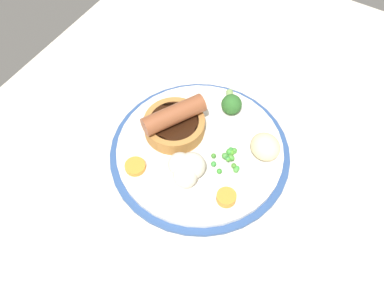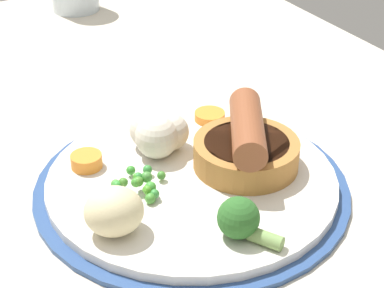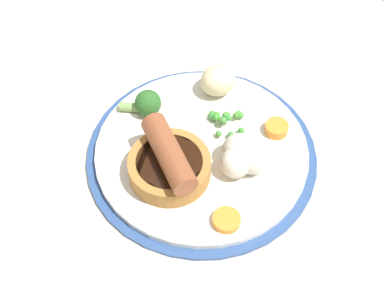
{
  "view_description": "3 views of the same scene",
  "coord_description": "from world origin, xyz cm",
  "px_view_note": "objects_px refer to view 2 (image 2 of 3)",
  "views": [
    {
      "loc": [
        -27.65,
        -16.16,
        60.38
      ],
      "look_at": [
        3.72,
        2.83,
        6.82
      ],
      "focal_mm": 40.0,
      "sensor_mm": 36.0,
      "label": 1
    },
    {
      "loc": [
        47.75,
        -20.19,
        37.25
      ],
      "look_at": [
        4.6,
        2.61,
        7.37
      ],
      "focal_mm": 60.0,
      "sensor_mm": 36.0,
      "label": 2
    },
    {
      "loc": [
        -17.81,
        34.29,
        57.32
      ],
      "look_at": [
        5.81,
        3.41,
        6.06
      ],
      "focal_mm": 50.0,
      "sensor_mm": 36.0,
      "label": 3
    }
  ],
  "objects_px": {
    "sausage_pudding": "(246,147)",
    "potato_chunk_0": "(114,211)",
    "cauliflower_floret": "(158,133)",
    "broccoli_floret_near": "(241,220)",
    "pea_pile": "(141,183)",
    "carrot_slice_0": "(87,161)",
    "carrot_slice_1": "(210,116)",
    "dinner_plate": "(192,183)"
  },
  "relations": [
    {
      "from": "dinner_plate",
      "to": "carrot_slice_1",
      "type": "distance_m",
      "value": 0.11
    },
    {
      "from": "broccoli_floret_near",
      "to": "pea_pile",
      "type": "bearing_deg",
      "value": -6.27
    },
    {
      "from": "dinner_plate",
      "to": "pea_pile",
      "type": "bearing_deg",
      "value": -89.82
    },
    {
      "from": "potato_chunk_0",
      "to": "carrot_slice_0",
      "type": "height_order",
      "value": "potato_chunk_0"
    },
    {
      "from": "cauliflower_floret",
      "to": "broccoli_floret_near",
      "type": "bearing_deg",
      "value": 1.04
    },
    {
      "from": "dinner_plate",
      "to": "cauliflower_floret",
      "type": "distance_m",
      "value": 0.06
    },
    {
      "from": "potato_chunk_0",
      "to": "carrot_slice_0",
      "type": "xyz_separation_m",
      "value": [
        -0.1,
        0.01,
        -0.01
      ]
    },
    {
      "from": "pea_pile",
      "to": "carrot_slice_1",
      "type": "bearing_deg",
      "value": 125.79
    },
    {
      "from": "broccoli_floret_near",
      "to": "carrot_slice_0",
      "type": "height_order",
      "value": "broccoli_floret_near"
    },
    {
      "from": "broccoli_floret_near",
      "to": "potato_chunk_0",
      "type": "height_order",
      "value": "potato_chunk_0"
    },
    {
      "from": "cauliflower_floret",
      "to": "pea_pile",
      "type": "bearing_deg",
      "value": -38.03
    },
    {
      "from": "broccoli_floret_near",
      "to": "carrot_slice_1",
      "type": "bearing_deg",
      "value": -54.09
    },
    {
      "from": "pea_pile",
      "to": "broccoli_floret_near",
      "type": "xyz_separation_m",
      "value": [
        0.09,
        0.05,
        0.01
      ]
    },
    {
      "from": "broccoli_floret_near",
      "to": "cauliflower_floret",
      "type": "height_order",
      "value": "cauliflower_floret"
    },
    {
      "from": "dinner_plate",
      "to": "broccoli_floret_near",
      "type": "distance_m",
      "value": 0.1
    },
    {
      "from": "pea_pile",
      "to": "cauliflower_floret",
      "type": "relative_size",
      "value": 0.93
    },
    {
      "from": "carrot_slice_1",
      "to": "cauliflower_floret",
      "type": "bearing_deg",
      "value": -68.3
    },
    {
      "from": "carrot_slice_1",
      "to": "broccoli_floret_near",
      "type": "bearing_deg",
      "value": -21.86
    },
    {
      "from": "cauliflower_floret",
      "to": "potato_chunk_0",
      "type": "height_order",
      "value": "cauliflower_floret"
    },
    {
      "from": "pea_pile",
      "to": "potato_chunk_0",
      "type": "xyz_separation_m",
      "value": [
        0.04,
        -0.04,
        0.01
      ]
    },
    {
      "from": "pea_pile",
      "to": "broccoli_floret_near",
      "type": "height_order",
      "value": "broccoli_floret_near"
    },
    {
      "from": "sausage_pudding",
      "to": "potato_chunk_0",
      "type": "distance_m",
      "value": 0.15
    },
    {
      "from": "cauliflower_floret",
      "to": "carrot_slice_1",
      "type": "distance_m",
      "value": 0.08
    },
    {
      "from": "sausage_pudding",
      "to": "potato_chunk_0",
      "type": "xyz_separation_m",
      "value": [
        0.03,
        -0.14,
        -0.0
      ]
    },
    {
      "from": "cauliflower_floret",
      "to": "potato_chunk_0",
      "type": "xyz_separation_m",
      "value": [
        0.1,
        -0.08,
        0.0
      ]
    },
    {
      "from": "sausage_pudding",
      "to": "carrot_slice_0",
      "type": "bearing_deg",
      "value": -87.8
    },
    {
      "from": "sausage_pudding",
      "to": "broccoli_floret_near",
      "type": "distance_m",
      "value": 0.1
    },
    {
      "from": "pea_pile",
      "to": "sausage_pudding",
      "type": "bearing_deg",
      "value": 85.56
    },
    {
      "from": "dinner_plate",
      "to": "pea_pile",
      "type": "xyz_separation_m",
      "value": [
        0.0,
        -0.05,
        0.02
      ]
    },
    {
      "from": "dinner_plate",
      "to": "carrot_slice_1",
      "type": "height_order",
      "value": "carrot_slice_1"
    },
    {
      "from": "pea_pile",
      "to": "broccoli_floret_near",
      "type": "distance_m",
      "value": 0.1
    },
    {
      "from": "potato_chunk_0",
      "to": "carrot_slice_1",
      "type": "height_order",
      "value": "potato_chunk_0"
    },
    {
      "from": "dinner_plate",
      "to": "carrot_slice_1",
      "type": "xyz_separation_m",
      "value": [
        -0.08,
        0.07,
        0.01
      ]
    },
    {
      "from": "cauliflower_floret",
      "to": "carrot_slice_0",
      "type": "bearing_deg",
      "value": -93.66
    },
    {
      "from": "dinner_plate",
      "to": "pea_pile",
      "type": "distance_m",
      "value": 0.05
    },
    {
      "from": "pea_pile",
      "to": "carrot_slice_0",
      "type": "bearing_deg",
      "value": -154.11
    },
    {
      "from": "dinner_plate",
      "to": "carrot_slice_1",
      "type": "relative_size",
      "value": 9.04
    },
    {
      "from": "broccoli_floret_near",
      "to": "dinner_plate",
      "type": "bearing_deg",
      "value": -35.53
    },
    {
      "from": "carrot_slice_0",
      "to": "carrot_slice_1",
      "type": "relative_size",
      "value": 0.92
    },
    {
      "from": "pea_pile",
      "to": "cauliflower_floret",
      "type": "bearing_deg",
      "value": 141.97
    },
    {
      "from": "dinner_plate",
      "to": "potato_chunk_0",
      "type": "distance_m",
      "value": 0.1
    },
    {
      "from": "pea_pile",
      "to": "potato_chunk_0",
      "type": "height_order",
      "value": "potato_chunk_0"
    }
  ]
}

